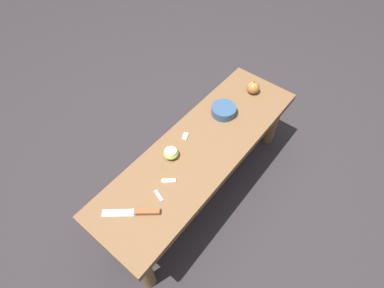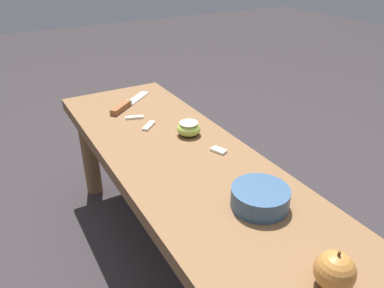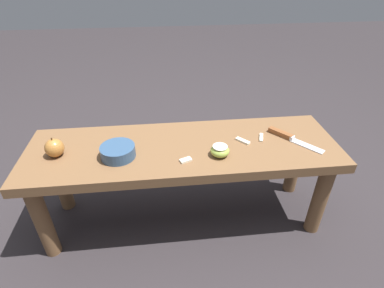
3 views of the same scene
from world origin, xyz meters
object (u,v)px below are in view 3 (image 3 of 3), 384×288
knife (287,136)px  apple_cut (220,151)px  wooden_bench (184,159)px  bowl (118,152)px  apple_whole (54,148)px

knife → apple_cut: apple_cut is taller
knife → apple_cut: bearing=-113.4°
wooden_bench → apple_cut: (-0.13, 0.08, 0.09)m
bowl → apple_whole: bearing=-7.8°
apple_whole → bowl: (-0.24, 0.03, -0.01)m
knife → bowl: bearing=-125.2°
apple_cut → bowl: (0.38, -0.03, 0.00)m
wooden_bench → apple_whole: 0.50m
knife → apple_whole: 0.92m
apple_whole → apple_cut: bearing=173.9°
apple_whole → wooden_bench: bearing=-178.6°
wooden_bench → apple_whole: (0.49, 0.01, 0.10)m
wooden_bench → bowl: bowl is taller
apple_cut → bowl: 0.38m
knife → apple_whole: size_ratio=2.56×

